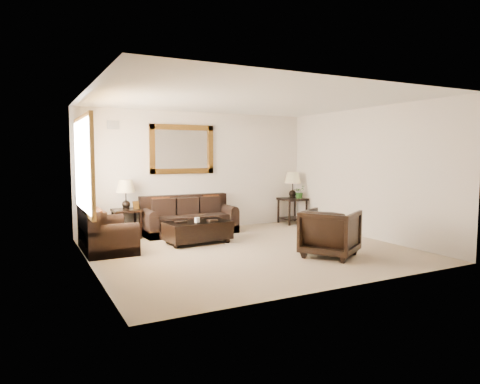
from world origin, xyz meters
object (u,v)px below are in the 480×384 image
end_table_left (126,200)px  armchair (330,231)px  loveseat (104,235)px  coffee_table (198,230)px  sofa (189,220)px  end_table_right (293,190)px

end_table_left → armchair: 4.24m
loveseat → armchair: bearing=-123.4°
end_table_left → coffee_table: end_table_left is taller
sofa → end_table_right: 2.85m
loveseat → coffee_table: 1.75m
end_table_left → loveseat: bearing=-121.3°
loveseat → end_table_left: (0.63, 1.03, 0.50)m
loveseat → end_table_right: (4.76, 1.01, 0.55)m
end_table_right → armchair: size_ratio=1.47×
sofa → loveseat: (-1.96, -0.95, -0.01)m
end_table_left → armchair: end_table_left is taller
end_table_left → coffee_table: bearing=-47.2°
coffee_table → sofa: bearing=73.4°
sofa → coffee_table: 1.14m
sofa → end_table_left: (-1.34, 0.09, 0.49)m
sofa → armchair: (1.38, -3.15, 0.14)m
coffee_table → armchair: 2.60m
end_table_right → sofa: bearing=-178.6°
end_table_right → coffee_table: bearing=-158.7°
coffee_table → loveseat: bearing=169.4°
sofa → end_table_right: end_table_right is taller
sofa → armchair: size_ratio=2.29×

